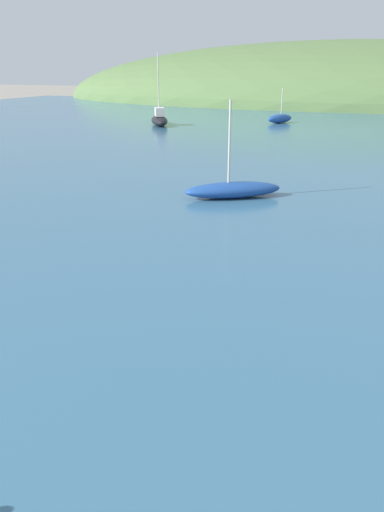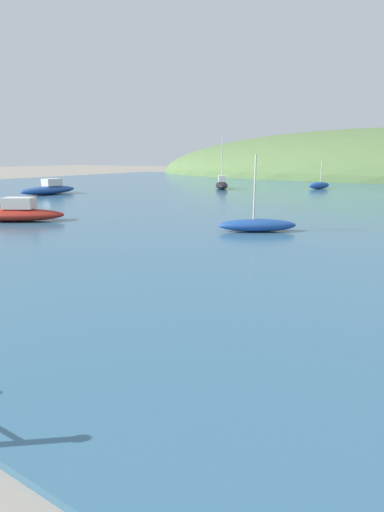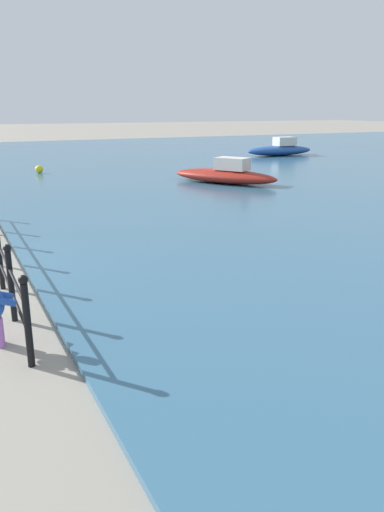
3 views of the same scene
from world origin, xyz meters
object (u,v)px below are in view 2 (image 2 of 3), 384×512
boat_far_right (13,213)px  boat_mid_harbor (222,184)px  boat_twin_mast (319,185)px  boat_green_fishing (49,189)px  boat_blue_hull (257,225)px

boat_far_right → boat_mid_harbor: bearing=91.2°
boat_far_right → boat_mid_harbor: (-0.43, 21.30, 0.06)m
boat_twin_mast → boat_green_fishing: bearing=-135.5°
boat_far_right → boat_blue_hull: (10.56, 3.42, -0.09)m
boat_blue_hull → boat_green_fishing: boat_blue_hull is taller
boat_far_right → boat_mid_harbor: 21.31m
boat_far_right → boat_blue_hull: size_ratio=1.59×
boat_far_right → boat_green_fishing: boat_green_fishing is taller
boat_far_right → boat_blue_hull: boat_blue_hull is taller
boat_twin_mast → boat_green_fishing: size_ratio=0.50×
boat_blue_hull → boat_green_fishing: size_ratio=0.62×
boat_green_fishing → boat_mid_harbor: size_ratio=1.03×
boat_twin_mast → boat_mid_harbor: 8.80m
boat_far_right → boat_twin_mast: boat_twin_mast is taller
boat_green_fishing → boat_mid_harbor: (9.03, 11.67, 0.02)m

